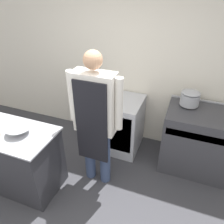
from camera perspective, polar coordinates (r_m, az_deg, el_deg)
wall_back at (r=3.46m, az=4.83°, el=12.80°), size 8.00×0.05×2.70m
prep_counter at (r=3.19m, az=-23.90°, el=-10.95°), size 1.18×0.63×0.88m
stove at (r=3.39m, az=21.35°, el=-6.91°), size 0.94×0.69×0.96m
fridge_unit at (r=3.54m, az=2.17°, el=-3.18°), size 0.65×0.67×0.87m
person_cook at (r=2.61m, az=-4.44°, el=-0.84°), size 0.68×0.24×1.84m
mixing_bowl at (r=2.81m, az=-23.20°, el=-4.50°), size 0.28×0.28×0.08m
stock_pot at (r=3.18m, az=19.72°, el=3.49°), size 0.26×0.26×0.20m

